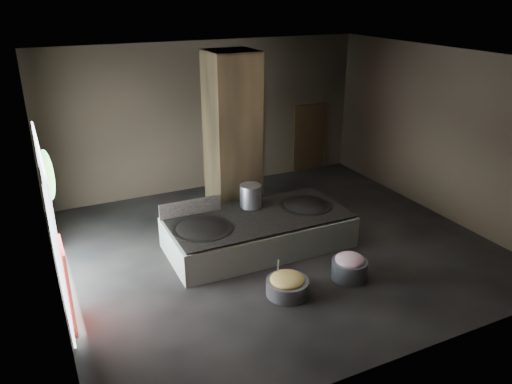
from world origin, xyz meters
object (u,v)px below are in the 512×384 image
hearth_platform (259,232)px  wok_left (202,231)px  cook (255,178)px  meat_basin (349,269)px  veg_basin (287,287)px  stock_pot (251,196)px  wok_right (306,208)px

hearth_platform → wok_left: bearing=-177.4°
cook → meat_basin: size_ratio=2.25×
cook → meat_basin: 4.44m
veg_basin → stock_pot: bearing=81.2°
hearth_platform → wok_left: size_ratio=3.17×
meat_basin → veg_basin: bearing=178.6°
wok_right → stock_pot: bearing=159.0°
hearth_platform → veg_basin: bearing=-99.1°
hearth_platform → meat_basin: hearth_platform is taller
hearth_platform → veg_basin: (-0.36, -2.11, -0.22)m
wok_right → hearth_platform: bearing=-177.9°
cook → veg_basin: (-1.33, -4.35, -0.71)m
hearth_platform → wok_right: (1.35, 0.05, 0.37)m
stock_pot → meat_basin: bearing=-67.7°
wok_right → meat_basin: bearing=-95.0°
wok_left → cook: 3.33m
wok_left → veg_basin: 2.41m
stock_pot → meat_basin: stock_pot is taller
hearth_platform → cook: (0.97, 2.24, 0.49)m
stock_pot → meat_basin: 3.06m
hearth_platform → stock_pot: stock_pot is taller
stock_pot → cook: bearing=61.4°
meat_basin → wok_left: bearing=141.1°
wok_right → cook: 2.22m
cook → meat_basin: (0.19, -4.39, -0.66)m
hearth_platform → wok_left: wok_left is taller
stock_pot → veg_basin: bearing=-98.8°
wok_right → veg_basin: bearing=-128.3°
hearth_platform → wok_right: size_ratio=3.41×
hearth_platform → wok_left: (-1.45, -0.05, 0.37)m
hearth_platform → wok_right: wok_right is taller
wok_left → stock_pot: 1.66m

